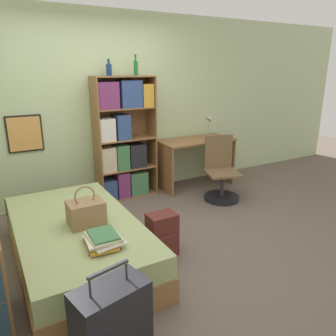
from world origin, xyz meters
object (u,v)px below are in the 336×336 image
object	(u,v)px
handbag	(86,212)
desk_chair	(221,180)
bottle_green	(109,69)
backpack	(162,235)
bottle_brown	(136,68)
bed	(77,242)
book_stack_on_bed	(102,240)
suitcase	(112,332)
bookcase	(123,140)
desk_lamp	(210,121)
desk	(196,154)

from	to	relation	value
handbag	desk_chair	size ratio (longest dim) A/B	0.41
bottle_green	backpack	bearing A→B (deg)	-94.91
handbag	bottle_brown	bearing A→B (deg)	50.69
bed	book_stack_on_bed	size ratio (longest dim) A/B	5.43
suitcase	desk_chair	size ratio (longest dim) A/B	0.84
suitcase	bottle_green	bearing A→B (deg)	68.93
book_stack_on_bed	suitcase	world-z (taller)	suitcase
book_stack_on_bed	suitcase	xyz separation A→B (m)	(-0.22, -0.79, -0.17)
book_stack_on_bed	desk_chair	bearing A→B (deg)	28.27
bed	handbag	bearing A→B (deg)	-54.67
bookcase	desk_lamp	distance (m)	1.47
bottle_green	backpack	world-z (taller)	bottle_green
bookcase	desk_lamp	world-z (taller)	bookcase
bookcase	desk_lamp	xyz separation A→B (m)	(1.46, -0.10, 0.17)
suitcase	bottle_green	size ratio (longest dim) A/B	3.59
desk	handbag	bearing A→B (deg)	-147.66
book_stack_on_bed	desk_lamp	distance (m)	3.10
book_stack_on_bed	suitcase	size ratio (longest dim) A/B	0.48
suitcase	backpack	size ratio (longest dim) A/B	1.70
desk_chair	backpack	distance (m)	1.73
bed	desk_chair	xyz separation A→B (m)	(2.25, 0.61, 0.06)
bottle_green	bottle_brown	xyz separation A→B (m)	(0.37, -0.05, 0.02)
bed	bookcase	xyz separation A→B (m)	(1.06, 1.37, 0.63)
suitcase	bottle_green	distance (m)	3.33
bookcase	bottle_brown	size ratio (longest dim) A/B	6.33
book_stack_on_bed	backpack	xyz separation A→B (m)	(0.70, 0.26, -0.27)
suitcase	bed	bearing A→B (deg)	84.21
bed	desk_lamp	xyz separation A→B (m)	(2.52, 1.27, 0.80)
handbag	desk_lamp	distance (m)	2.85
bed	bottle_brown	xyz separation A→B (m)	(1.30, 1.37, 1.62)
handbag	desk	xyz separation A→B (m)	(2.17, 1.37, -0.03)
bottle_brown	desk	xyz separation A→B (m)	(0.95, -0.11, -1.32)
bed	bottle_green	xyz separation A→B (m)	(0.93, 1.42, 1.60)
handbag	backpack	size ratio (longest dim) A/B	0.84
bed	backpack	xyz separation A→B (m)	(0.78, -0.30, 0.00)
handbag	suitcase	world-z (taller)	handbag
handbag	bookcase	xyz separation A→B (m)	(0.98, 1.49, 0.29)
bottle_brown	desk_lamp	bearing A→B (deg)	-4.69
book_stack_on_bed	desk	world-z (taller)	desk
desk	desk_chair	size ratio (longest dim) A/B	1.31
bookcase	desk	bearing A→B (deg)	-5.50
book_stack_on_bed	bottle_brown	xyz separation A→B (m)	(1.22, 1.94, 1.35)
bed	bottle_green	size ratio (longest dim) A/B	9.37
desk_lamp	bottle_green	bearing A→B (deg)	174.69
bed	bottle_green	bearing A→B (deg)	56.76
suitcase	desk_lamp	xyz separation A→B (m)	(2.66, 2.63, 0.70)
backpack	handbag	bearing A→B (deg)	164.87
desk_chair	handbag	bearing A→B (deg)	-161.66
handbag	book_stack_on_bed	xyz separation A→B (m)	(0.00, -0.45, -0.07)
bookcase	desk_chair	size ratio (longest dim) A/B	1.90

